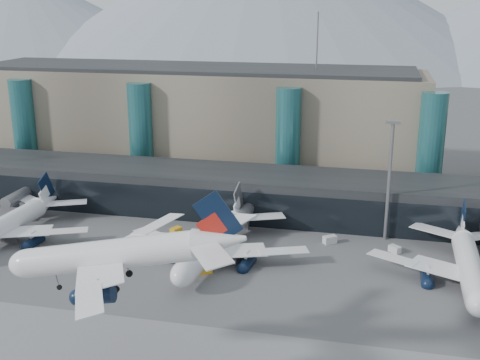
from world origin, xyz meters
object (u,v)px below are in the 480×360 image
jet_parked_left (13,216)px  jet_parked_mid (218,232)px  jet_parked_right (468,254)px  veh_h (201,267)px  veh_d (330,240)px  veh_g (395,249)px  lightmast_mid (389,174)px  hero_jet (132,246)px  veh_c (233,257)px  veh_b (176,231)px  veh_f (20,217)px

jet_parked_left → jet_parked_mid: bearing=-86.9°
jet_parked_left → jet_parked_right: size_ratio=0.98×
jet_parked_right → veh_h: (-48.11, -9.00, -3.47)m
veh_d → jet_parked_right: bearing=-59.3°
veh_g → jet_parked_mid: bearing=-124.5°
jet_parked_mid → lightmast_mid: bearing=-59.7°
veh_g → hero_jet: bearing=-82.4°
lightmast_mid → jet_parked_mid: bearing=-154.8°
hero_jet → veh_h: (-1.26, 33.59, -18.17)m
jet_parked_left → jet_parked_mid: 45.36m
jet_parked_mid → veh_c: size_ratio=11.97×
veh_c → veh_h: size_ratio=0.79×
lightmast_mid → veh_b: 46.97m
veh_c → jet_parked_mid: bearing=170.2°
lightmast_mid → veh_f: size_ratio=8.24×
veh_f → jet_parked_mid: bearing=-120.0°
jet_parked_left → veh_g: (79.98, 8.79, -3.84)m
jet_parked_mid → jet_parked_right: (47.20, -0.04, -0.15)m
lightmast_mid → veh_d: (-11.25, -4.77, -13.63)m
hero_jet → veh_g: 64.48m
veh_b → veh_c: 19.15m
jet_parked_left → veh_f: jet_parked_left is taller
lightmast_mid → veh_c: lightmast_mid is taller
veh_f → veh_g: 84.01m
jet_parked_right → veh_d: 28.14m
veh_b → veh_f: 37.70m
jet_parked_right → lightmast_mid: bearing=44.7°
veh_g → jet_parked_right: bearing=6.5°
lightmast_mid → jet_parked_right: lightmast_mid is taller
jet_parked_left → veh_g: jet_parked_left is taller
jet_parked_left → veh_h: size_ratio=9.09×
hero_jet → veh_h: bearing=90.0°
veh_f → veh_d: bearing=-108.5°
hero_jet → veh_f: (-49.74, 51.07, -18.43)m
veh_d → hero_jet: bearing=-148.4°
jet_parked_left → veh_d: size_ratio=13.42×
hero_jet → jet_parked_left: hero_jet is taller
veh_d → veh_f: size_ratio=0.89×
lightmast_mid → hero_jet: hero_jet is taller
lightmast_mid → jet_parked_left: lightmast_mid is taller
veh_b → veh_d: veh_d is taller
veh_g → lightmast_mid: bearing=147.3°
hero_jet → veh_d: 60.23m
veh_d → veh_h: 29.80m
jet_parked_left → jet_parked_right: 92.56m
hero_jet → veh_f: size_ratio=10.85×
jet_parked_mid → veh_d: 24.28m
veh_g → veh_c: bearing=-118.2°
veh_b → veh_g: size_ratio=1.03×
hero_jet → veh_d: hero_jet is taller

